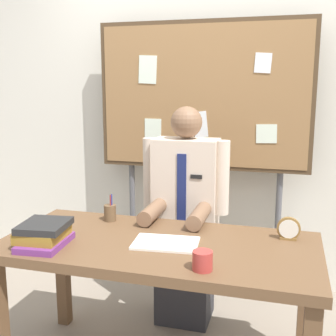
# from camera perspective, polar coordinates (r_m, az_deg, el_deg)

# --- Properties ---
(back_wall) EXTENTS (6.40, 0.08, 2.70)m
(back_wall) POSITION_cam_1_polar(r_m,az_deg,el_deg) (3.32, 5.31, 7.82)
(back_wall) COLOR silver
(back_wall) RESTS_ON ground_plane
(desk) EXTENTS (1.60, 0.75, 0.75)m
(desk) POSITION_cam_1_polar(r_m,az_deg,el_deg) (2.24, -1.27, -12.06)
(desk) COLOR brown
(desk) RESTS_ON ground_plane
(person) EXTENTS (0.55, 0.56, 1.41)m
(person) POSITION_cam_1_polar(r_m,az_deg,el_deg) (2.77, 2.30, -7.55)
(person) COLOR #2D2D33
(person) RESTS_ON ground_plane
(bulletin_board) EXTENTS (1.54, 0.09, 1.98)m
(bulletin_board) POSITION_cam_1_polar(r_m,az_deg,el_deg) (3.12, 4.63, 9.03)
(bulletin_board) COLOR #4C3823
(bulletin_board) RESTS_ON ground_plane
(book_stack) EXTENTS (0.25, 0.30, 0.12)m
(book_stack) POSITION_cam_1_polar(r_m,az_deg,el_deg) (2.24, -16.17, -8.42)
(book_stack) COLOR #72337F
(book_stack) RESTS_ON desk
(open_notebook) EXTENTS (0.34, 0.25, 0.01)m
(open_notebook) POSITION_cam_1_polar(r_m,az_deg,el_deg) (2.18, -0.30, -9.96)
(open_notebook) COLOR white
(open_notebook) RESTS_ON desk
(desk_clock) EXTENTS (0.12, 0.04, 0.12)m
(desk_clock) POSITION_cam_1_polar(r_m,az_deg,el_deg) (2.31, 15.73, -7.87)
(desk_clock) COLOR olive
(desk_clock) RESTS_ON desk
(coffee_mug) EXTENTS (0.09, 0.09, 0.09)m
(coffee_mug) POSITION_cam_1_polar(r_m,az_deg,el_deg) (1.89, 4.60, -12.17)
(coffee_mug) COLOR #B23833
(coffee_mug) RESTS_ON desk
(pen_holder) EXTENTS (0.07, 0.07, 0.16)m
(pen_holder) POSITION_cam_1_polar(r_m,az_deg,el_deg) (2.54, -7.71, -5.90)
(pen_holder) COLOR brown
(pen_holder) RESTS_ON desk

